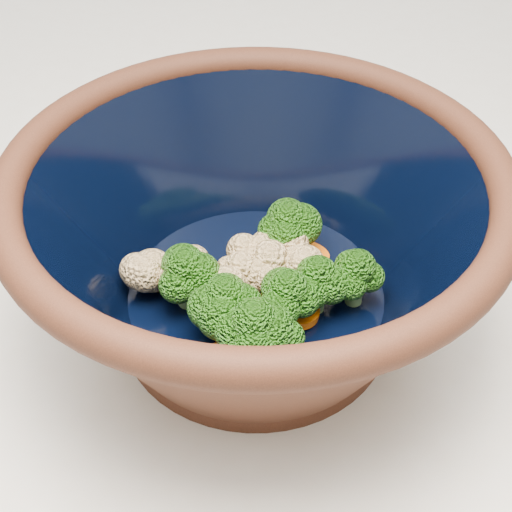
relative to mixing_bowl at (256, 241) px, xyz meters
name	(u,v)px	position (x,y,z in m)	size (l,w,h in m)	color
mixing_bowl	(256,241)	(0.00, 0.00, 0.00)	(0.38, 0.38, 0.14)	black
vegetable_pile	(260,282)	(0.00, -0.02, -0.02)	(0.17, 0.14, 0.05)	#608442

